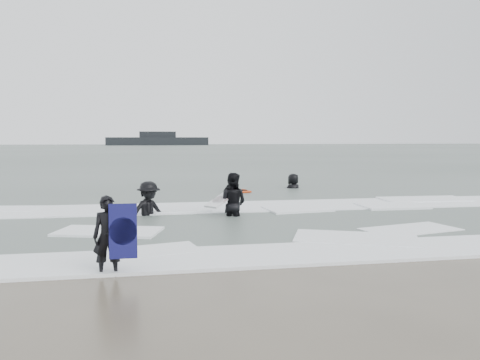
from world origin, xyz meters
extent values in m
plane|color=brown|center=(0.00, 0.00, 0.00)|extent=(320.00, 320.00, 0.00)
plane|color=#47544C|center=(0.00, 80.00, 0.06)|extent=(320.00, 320.00, 0.00)
imported|color=black|center=(-3.45, -1.46, 0.00)|extent=(0.56, 0.38, 1.47)
imported|color=black|center=(-0.35, 4.36, 0.00)|extent=(1.17, 1.08, 1.94)
imported|color=black|center=(-2.93, 4.72, 0.00)|extent=(1.47, 1.33, 1.98)
imported|color=black|center=(0.51, 10.40, 0.00)|extent=(1.24, 1.02, 1.98)
imported|color=black|center=(3.69, 11.69, 0.00)|extent=(1.09, 0.93, 1.90)
cube|color=white|center=(0.00, -0.60, 0.03)|extent=(30.03, 2.32, 0.07)
cube|color=white|center=(0.00, 6.00, 0.04)|extent=(30.00, 2.60, 0.09)
cube|color=black|center=(-4.13, 141.46, 1.31)|extent=(31.77, 5.67, 2.50)
cube|color=black|center=(-4.13, 141.46, 3.46)|extent=(11.35, 3.40, 1.82)
camera|label=1|loc=(-2.45, -9.94, 2.48)|focal=35.00mm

